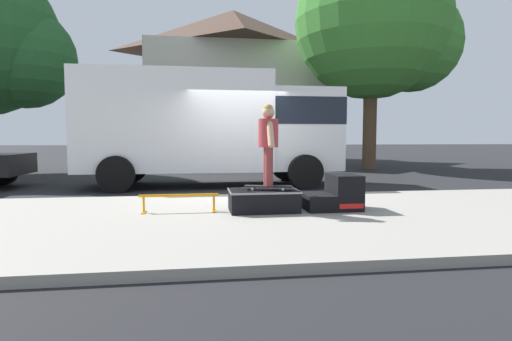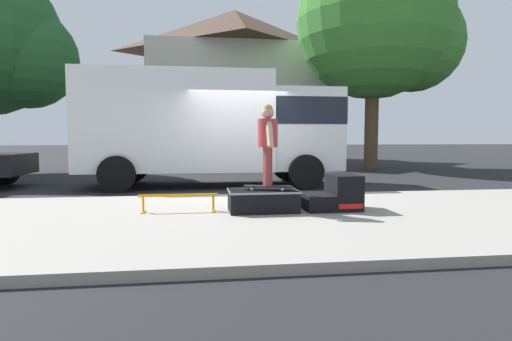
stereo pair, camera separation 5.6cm
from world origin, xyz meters
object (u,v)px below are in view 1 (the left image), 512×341
object	(u,v)px
skate_box	(263,200)
skateboard	(268,186)
kicker_ramp	(336,195)
skater_kid	(268,138)
street_tree_main	(380,27)
grind_rail	(179,199)
box_truck	(213,124)

from	to	relation	value
skate_box	skateboard	xyz separation A→B (m)	(0.08, -0.01, 0.22)
kicker_ramp	skateboard	distance (m)	1.18
skateboard	skater_kid	world-z (taller)	skater_kid
kicker_ramp	skater_kid	xyz separation A→B (m)	(-1.16, -0.01, 0.96)
skateboard	street_tree_main	world-z (taller)	street_tree_main
skateboard	skater_kid	xyz separation A→B (m)	(0.00, 0.00, 0.80)
skate_box	grind_rail	distance (m)	1.38
grind_rail	skateboard	size ratio (longest dim) A/B	1.60
skateboard	box_truck	size ratio (longest dim) A/B	0.12
grind_rail	skateboard	distance (m)	1.47
kicker_ramp	street_tree_main	bearing A→B (deg)	62.10
kicker_ramp	grind_rail	xyz separation A→B (m)	(-2.61, 0.12, -0.03)
street_tree_main	skateboard	bearing A→B (deg)	-122.84
skater_kid	street_tree_main	xyz separation A→B (m)	(6.44, 9.98, 4.60)
skateboard	street_tree_main	bearing A→B (deg)	57.16
box_truck	kicker_ramp	bearing A→B (deg)	-68.65
box_truck	skateboard	bearing A→B (deg)	-81.55
skate_box	grind_rail	world-z (taller)	skate_box
grind_rail	box_truck	bearing A→B (deg)	81.07
kicker_ramp	skateboard	size ratio (longest dim) A/B	1.14
skate_box	kicker_ramp	size ratio (longest dim) A/B	1.23
kicker_ramp	skater_kid	distance (m)	1.51
grind_rail	skater_kid	world-z (taller)	skater_kid
skate_box	box_truck	bearing A→B (deg)	97.57
skate_box	skater_kid	bearing A→B (deg)	-9.07
kicker_ramp	box_truck	distance (m)	5.33
kicker_ramp	skateboard	bearing A→B (deg)	-179.41
skate_box	box_truck	world-z (taller)	box_truck
grind_rail	skater_kid	size ratio (longest dim) A/B	0.97
skate_box	grind_rail	bearing A→B (deg)	175.00
skate_box	kicker_ramp	xyz separation A→B (m)	(1.24, -0.00, 0.05)
grind_rail	skater_kid	xyz separation A→B (m)	(1.45, -0.13, 0.99)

